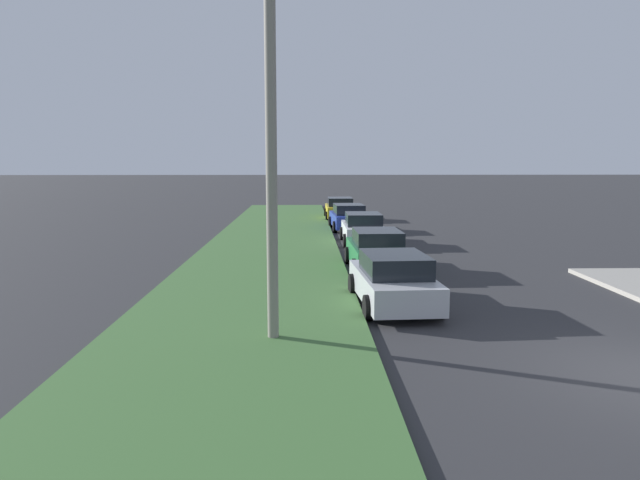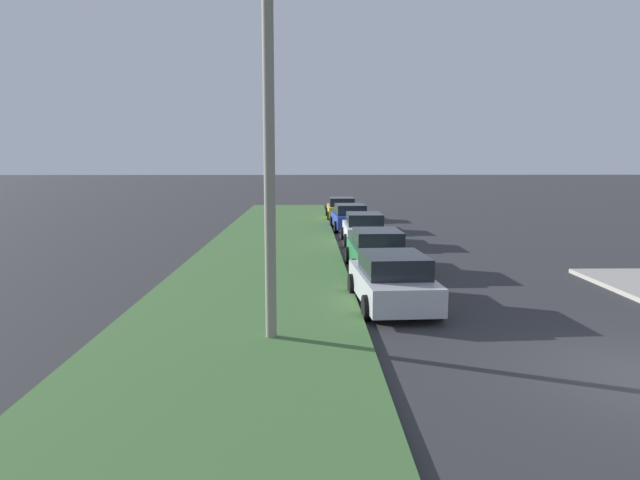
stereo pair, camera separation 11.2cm
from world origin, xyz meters
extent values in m
cube|color=#3D6633|center=(10.00, 7.97, 0.06)|extent=(60.00, 6.00, 0.12)
cube|color=#B2B5BA|center=(5.39, 4.04, 0.57)|extent=(4.40, 2.05, 0.70)
cube|color=black|center=(5.19, 4.03, 1.19)|extent=(2.29, 1.73, 0.55)
cylinder|color=black|center=(6.69, 5.02, 0.32)|extent=(0.65, 0.26, 0.64)
cylinder|color=black|center=(6.79, 3.22, 0.32)|extent=(0.65, 0.26, 0.64)
cylinder|color=black|center=(3.99, 4.86, 0.32)|extent=(0.65, 0.26, 0.64)
cylinder|color=black|center=(4.10, 3.07, 0.32)|extent=(0.65, 0.26, 0.64)
cube|color=#1E6B38|center=(10.71, 3.84, 0.57)|extent=(4.34, 1.89, 0.70)
cube|color=black|center=(10.51, 3.84, 1.19)|extent=(2.23, 1.64, 0.55)
cylinder|color=black|center=(12.04, 4.77, 0.32)|extent=(0.64, 0.23, 0.64)
cylinder|color=black|center=(12.07, 2.97, 0.32)|extent=(0.64, 0.23, 0.64)
cylinder|color=black|center=(9.34, 4.72, 0.32)|extent=(0.64, 0.23, 0.64)
cylinder|color=black|center=(9.37, 2.92, 0.32)|extent=(0.64, 0.23, 0.64)
cube|color=silver|center=(17.36, 3.67, 0.57)|extent=(4.31, 1.82, 0.70)
cube|color=black|center=(17.16, 3.67, 1.19)|extent=(2.21, 1.61, 0.55)
cylinder|color=black|center=(18.71, 4.56, 0.32)|extent=(0.64, 0.22, 0.64)
cylinder|color=black|center=(18.70, 2.76, 0.32)|extent=(0.64, 0.22, 0.64)
cylinder|color=black|center=(16.01, 4.58, 0.32)|extent=(0.64, 0.22, 0.64)
cylinder|color=black|center=(16.00, 2.78, 0.32)|extent=(0.64, 0.22, 0.64)
cube|color=#23389E|center=(22.95, 3.94, 0.57)|extent=(4.38, 2.00, 0.70)
cube|color=black|center=(22.75, 3.93, 1.19)|extent=(2.27, 1.70, 0.55)
cylinder|color=black|center=(24.26, 4.90, 0.32)|extent=(0.65, 0.25, 0.64)
cylinder|color=black|center=(24.34, 3.11, 0.32)|extent=(0.65, 0.25, 0.64)
cylinder|color=black|center=(21.56, 4.78, 0.32)|extent=(0.65, 0.25, 0.64)
cylinder|color=black|center=(21.65, 2.98, 0.32)|extent=(0.65, 0.25, 0.64)
cube|color=gold|center=(28.97, 4.07, 0.57)|extent=(4.31, 1.82, 0.70)
cube|color=black|center=(28.77, 4.07, 1.19)|extent=(2.21, 1.61, 0.55)
cylinder|color=black|center=(30.31, 4.98, 0.32)|extent=(0.64, 0.22, 0.64)
cylinder|color=black|center=(30.32, 3.18, 0.32)|extent=(0.64, 0.22, 0.64)
cylinder|color=black|center=(27.61, 4.97, 0.32)|extent=(0.64, 0.22, 0.64)
cylinder|color=black|center=(27.62, 3.17, 0.32)|extent=(0.64, 0.22, 0.64)
cylinder|color=gray|center=(2.31, 7.13, 3.75)|extent=(0.24, 0.24, 7.50)
camera|label=1|loc=(-9.95, 6.43, 3.94)|focal=32.56mm
camera|label=2|loc=(-9.96, 6.32, 3.94)|focal=32.56mm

